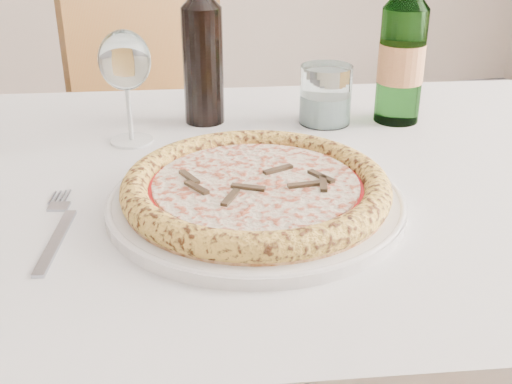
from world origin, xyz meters
TOP-DOWN VIEW (x-y plane):
  - dining_table at (0.22, 0.28)m, footprint 1.45×0.98m
  - chair_far at (0.22, 1.11)m, footprint 0.59×0.59m
  - plate at (0.22, 0.18)m, footprint 0.36×0.36m
  - pizza at (0.22, 0.18)m, footprint 0.32×0.32m
  - fork at (-0.01, 0.17)m, footprint 0.04×0.20m
  - wine_glass at (0.09, 0.43)m, footprint 0.08×0.08m
  - tumbler at (0.40, 0.44)m, footprint 0.08×0.08m
  - beer_bottle at (0.52, 0.43)m, footprint 0.07×0.07m
  - wine_bottle at (0.21, 0.50)m, footprint 0.06×0.06m

SIDE VIEW (x-z plane):
  - chair_far at x=0.22m, z-range 0.07..1.00m
  - dining_table at x=0.22m, z-range 0.28..1.04m
  - fork at x=-0.01m, z-range 0.76..0.76m
  - plate at x=0.22m, z-range 0.76..0.77m
  - pizza at x=0.22m, z-range 0.77..0.80m
  - tumbler at x=0.40m, z-range 0.75..0.84m
  - wine_bottle at x=0.21m, z-range 0.74..1.00m
  - beer_bottle at x=0.52m, z-range 0.73..1.01m
  - wine_glass at x=0.09m, z-range 0.79..0.96m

